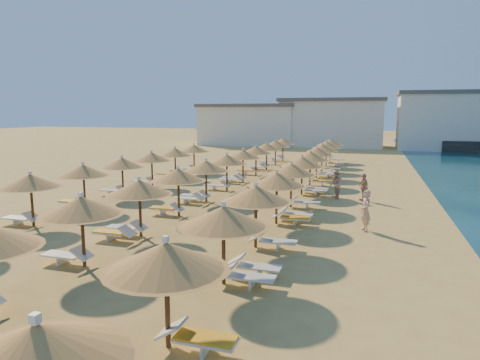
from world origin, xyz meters
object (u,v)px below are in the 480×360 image
(parasol_row_east, at_px, (297,166))
(beachgoer_b, at_px, (336,185))
(beachgoer_c, at_px, (363,187))
(beachgoer_a, at_px, (366,211))
(parasol_row_west, at_px, (217,163))

(parasol_row_east, distance_m, beachgoer_b, 2.78)
(parasol_row_east, distance_m, beachgoer_c, 4.13)
(beachgoer_a, height_order, beachgoer_b, beachgoer_a)
(parasol_row_west, bearing_deg, beachgoer_a, -32.36)
(beachgoer_a, bearing_deg, beachgoer_b, 174.15)
(beachgoer_a, bearing_deg, parasol_row_east, -165.68)
(parasol_row_west, bearing_deg, beachgoer_c, 6.84)
(beachgoer_c, distance_m, beachgoer_b, 1.64)
(beachgoer_a, relative_size, beachgoer_b, 1.07)
(parasol_row_west, xyz_separation_m, beachgoer_a, (9.04, -5.73, -1.15))
(beachgoer_c, relative_size, beachgoer_b, 0.96)
(parasol_row_east, xyz_separation_m, parasol_row_west, (-5.02, 0.00, 0.00))
(parasol_row_east, xyz_separation_m, beachgoer_a, (4.02, -5.73, -1.15))
(parasol_row_east, height_order, parasol_row_west, same)
(beachgoer_a, distance_m, beachgoer_b, 7.22)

